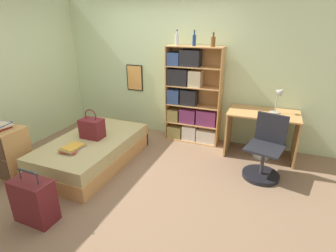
{
  "coord_description": "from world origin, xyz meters",
  "views": [
    {
      "loc": [
        1.89,
        -3.01,
        2.13
      ],
      "look_at": [
        0.62,
        0.18,
        0.75
      ],
      "focal_mm": 28.0,
      "sensor_mm": 36.0,
      "label": 1
    }
  ],
  "objects_px": {
    "suitcase": "(34,201)",
    "bottle_green": "(177,39)",
    "bookcase": "(190,100)",
    "book_stack_on_bed": "(73,148)",
    "bottle_brown": "(194,40)",
    "dresser": "(7,152)",
    "bed": "(93,151)",
    "desk_chair": "(264,158)",
    "bottle_clear": "(213,41)",
    "desk": "(262,126)",
    "desk_lamp": "(280,95)",
    "waste_bin": "(262,149)",
    "handbag": "(92,128)"
  },
  "relations": [
    {
      "from": "suitcase",
      "to": "bottle_green",
      "type": "distance_m",
      "value": 3.24
    },
    {
      "from": "bookcase",
      "to": "bottle_green",
      "type": "distance_m",
      "value": 1.08
    },
    {
      "from": "book_stack_on_bed",
      "to": "bottle_green",
      "type": "xyz_separation_m",
      "value": [
        0.92,
        1.79,
        1.4
      ]
    },
    {
      "from": "bottle_brown",
      "to": "book_stack_on_bed",
      "type": "bearing_deg",
      "value": -124.37
    },
    {
      "from": "book_stack_on_bed",
      "to": "suitcase",
      "type": "relative_size",
      "value": 0.55
    },
    {
      "from": "suitcase",
      "to": "bottle_brown",
      "type": "distance_m",
      "value": 3.31
    },
    {
      "from": "dresser",
      "to": "bookcase",
      "type": "relative_size",
      "value": 0.41
    },
    {
      "from": "bed",
      "to": "desk_chair",
      "type": "xyz_separation_m",
      "value": [
        2.56,
        0.59,
        0.08
      ]
    },
    {
      "from": "dresser",
      "to": "bottle_clear",
      "type": "xyz_separation_m",
      "value": [
        2.49,
        2.11,
        1.47
      ]
    },
    {
      "from": "bottle_clear",
      "to": "desk",
      "type": "distance_m",
      "value": 1.6
    },
    {
      "from": "dresser",
      "to": "desk",
      "type": "xyz_separation_m",
      "value": [
        3.41,
        1.99,
        0.16
      ]
    },
    {
      "from": "book_stack_on_bed",
      "to": "bottle_brown",
      "type": "xyz_separation_m",
      "value": [
        1.23,
        1.8,
        1.4
      ]
    },
    {
      "from": "desk_lamp",
      "to": "desk_chair",
      "type": "height_order",
      "value": "desk_lamp"
    },
    {
      "from": "bottle_clear",
      "to": "waste_bin",
      "type": "relative_size",
      "value": 0.76
    },
    {
      "from": "bottle_clear",
      "to": "waste_bin",
      "type": "xyz_separation_m",
      "value": [
        0.98,
        -0.18,
        -1.68
      ]
    },
    {
      "from": "handbag",
      "to": "book_stack_on_bed",
      "type": "relative_size",
      "value": 1.3
    },
    {
      "from": "suitcase",
      "to": "desk",
      "type": "relative_size",
      "value": 0.59
    },
    {
      "from": "bottle_green",
      "to": "handbag",
      "type": "bearing_deg",
      "value": -124.81
    },
    {
      "from": "book_stack_on_bed",
      "to": "desk_chair",
      "type": "xyz_separation_m",
      "value": [
        2.58,
        0.99,
        -0.15
      ]
    },
    {
      "from": "bed",
      "to": "desk_lamp",
      "type": "height_order",
      "value": "desk_lamp"
    },
    {
      "from": "book_stack_on_bed",
      "to": "dresser",
      "type": "relative_size",
      "value": 0.5
    },
    {
      "from": "handbag",
      "to": "desk",
      "type": "bearing_deg",
      "value": 25.65
    },
    {
      "from": "suitcase",
      "to": "waste_bin",
      "type": "height_order",
      "value": "suitcase"
    },
    {
      "from": "desk_lamp",
      "to": "waste_bin",
      "type": "distance_m",
      "value": 0.93
    },
    {
      "from": "handbag",
      "to": "desk_lamp",
      "type": "bearing_deg",
      "value": 24.78
    },
    {
      "from": "bottle_brown",
      "to": "desk_chair",
      "type": "height_order",
      "value": "bottle_brown"
    },
    {
      "from": "handbag",
      "to": "bed",
      "type": "bearing_deg",
      "value": -76.39
    },
    {
      "from": "bottle_clear",
      "to": "book_stack_on_bed",
      "type": "bearing_deg",
      "value": -131.23
    },
    {
      "from": "bottle_brown",
      "to": "dresser",
      "type": "bearing_deg",
      "value": -135.47
    },
    {
      "from": "waste_bin",
      "to": "book_stack_on_bed",
      "type": "bearing_deg",
      "value": -147.88
    },
    {
      "from": "dresser",
      "to": "bottle_clear",
      "type": "height_order",
      "value": "bottle_clear"
    },
    {
      "from": "bed",
      "to": "bottle_clear",
      "type": "xyz_separation_m",
      "value": [
        1.54,
        1.37,
        1.62
      ]
    },
    {
      "from": "bottle_clear",
      "to": "desk",
      "type": "bearing_deg",
      "value": -7.31
    },
    {
      "from": "desk",
      "to": "bed",
      "type": "bearing_deg",
      "value": -153.12
    },
    {
      "from": "suitcase",
      "to": "desk_chair",
      "type": "relative_size",
      "value": 0.71
    },
    {
      "from": "handbag",
      "to": "desk",
      "type": "relative_size",
      "value": 0.42
    },
    {
      "from": "bottle_brown",
      "to": "desk_lamp",
      "type": "relative_size",
      "value": 0.58
    },
    {
      "from": "desk",
      "to": "desk_chair",
      "type": "relative_size",
      "value": 1.21
    },
    {
      "from": "suitcase",
      "to": "desk_chair",
      "type": "xyz_separation_m",
      "value": [
        2.34,
        1.94,
        0.03
      ]
    },
    {
      "from": "bottle_clear",
      "to": "desk_chair",
      "type": "height_order",
      "value": "bottle_clear"
    },
    {
      "from": "bed",
      "to": "bottle_green",
      "type": "bearing_deg",
      "value": 56.76
    },
    {
      "from": "dresser",
      "to": "bookcase",
      "type": "bearing_deg",
      "value": 45.46
    },
    {
      "from": "book_stack_on_bed",
      "to": "suitcase",
      "type": "height_order",
      "value": "suitcase"
    },
    {
      "from": "desk_lamp",
      "to": "waste_bin",
      "type": "bearing_deg",
      "value": -141.97
    },
    {
      "from": "book_stack_on_bed",
      "to": "bottle_brown",
      "type": "distance_m",
      "value": 2.59
    },
    {
      "from": "bottle_green",
      "to": "bottle_brown",
      "type": "xyz_separation_m",
      "value": [
        0.3,
        0.0,
        -0.0
      ]
    },
    {
      "from": "bookcase",
      "to": "bottle_brown",
      "type": "bearing_deg",
      "value": -23.56
    },
    {
      "from": "bottle_clear",
      "to": "desk_chair",
      "type": "bearing_deg",
      "value": -37.44
    },
    {
      "from": "bottle_brown",
      "to": "desk",
      "type": "height_order",
      "value": "bottle_brown"
    },
    {
      "from": "waste_bin",
      "to": "desk_chair",
      "type": "bearing_deg",
      "value": -86.14
    }
  ]
}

